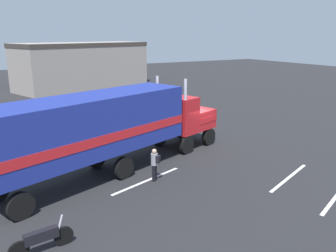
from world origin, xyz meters
TOP-DOWN VIEW (x-y plane):
  - ground_plane at (0.00, 0.00)m, footprint 120.00×120.00m
  - lane_stripe_near at (-5.00, -3.50)m, footprint 4.24×1.49m
  - lane_stripe_mid at (1.34, -6.69)m, footprint 4.18×1.68m
  - lane_stripe_far at (1.52, -9.19)m, footprint 4.17×1.72m
  - semi_truck at (-6.11, -1.58)m, footprint 14.20×6.95m
  - person_bystander at (-4.66, -3.68)m, footprint 0.44×0.47m
  - motorcycle at (-10.53, -6.94)m, footprint 2.11×0.37m
  - building_backdrop at (1.53, 28.48)m, footprint 18.85×11.47m

SIDE VIEW (x-z plane):
  - ground_plane at x=0.00m, z-range 0.00..0.00m
  - lane_stripe_near at x=-5.00m, z-range 0.00..0.01m
  - lane_stripe_mid at x=1.34m, z-range 0.00..0.01m
  - lane_stripe_far at x=1.52m, z-range 0.00..0.01m
  - motorcycle at x=-10.53m, z-range -0.08..1.04m
  - person_bystander at x=-4.66m, z-range 0.08..1.71m
  - semi_truck at x=-6.11m, z-range 0.27..4.77m
  - building_backdrop at x=1.53m, z-range 0.22..6.13m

